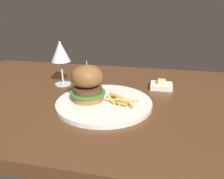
{
  "coord_description": "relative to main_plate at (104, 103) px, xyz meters",
  "views": [
    {
      "loc": [
        0.19,
        -0.71,
        1.05
      ],
      "look_at": [
        0.05,
        -0.05,
        0.78
      ],
      "focal_mm": 35.0,
      "sensor_mm": 36.0,
      "label": 1
    }
  ],
  "objects": [
    {
      "name": "dining_table",
      "position": [
        -0.03,
        0.08,
        -0.1
      ],
      "size": [
        1.4,
        0.79,
        0.74
      ],
      "color": "#56331C",
      "rests_on": "ground"
    },
    {
      "name": "butter_dish",
      "position": [
        0.18,
        0.19,
        0.0
      ],
      "size": [
        0.08,
        0.07,
        0.04
      ],
      "color": "white",
      "rests_on": "dining_table"
    },
    {
      "name": "fries_pile",
      "position": [
        0.06,
        -0.01,
        0.02
      ],
      "size": [
        0.1,
        0.08,
        0.03
      ],
      "color": "gold",
      "rests_on": "main_plate"
    },
    {
      "name": "burger_sandwich",
      "position": [
        -0.05,
        0.0,
        0.07
      ],
      "size": [
        0.12,
        0.12,
        0.13
      ],
      "color": "#9E6B38",
      "rests_on": "main_plate"
    },
    {
      "name": "main_plate",
      "position": [
        0.0,
        0.0,
        0.0
      ],
      "size": [
        0.31,
        0.31,
        0.01
      ],
      "primitive_type": "cylinder",
      "color": "white",
      "rests_on": "dining_table"
    },
    {
      "name": "wine_glass",
      "position": [
        -0.21,
        0.15,
        0.13
      ],
      "size": [
        0.08,
        0.08,
        0.18
      ],
      "color": "silver",
      "rests_on": "dining_table"
    }
  ]
}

